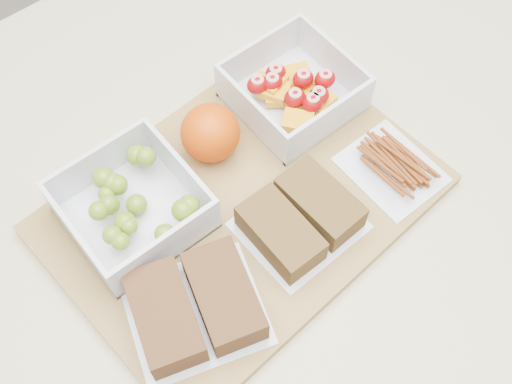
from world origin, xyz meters
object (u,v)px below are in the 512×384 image
(grape_container, at_px, (133,206))
(orange, at_px, (210,133))
(fruit_container, at_px, (293,91))
(cutting_board, at_px, (242,204))
(sandwich_bag_left, at_px, (195,307))
(sandwich_bag_center, at_px, (300,218))
(pretzel_bag, at_px, (393,164))

(grape_container, distance_m, orange, 0.12)
(grape_container, bearing_deg, fruit_container, 2.91)
(cutting_board, height_order, grape_container, grape_container)
(fruit_container, bearing_deg, sandwich_bag_left, -150.17)
(grape_container, height_order, sandwich_bag_left, grape_container)
(orange, bearing_deg, sandwich_bag_left, -131.46)
(fruit_container, distance_m, orange, 0.12)
(fruit_container, xyz_separation_m, orange, (-0.12, 0.01, 0.01))
(sandwich_bag_center, relative_size, pretzel_bag, 1.15)
(fruit_container, relative_size, sandwich_bag_center, 1.06)
(cutting_board, relative_size, orange, 6.05)
(orange, distance_m, sandwich_bag_center, 0.14)
(sandwich_bag_left, bearing_deg, fruit_container, 29.83)
(cutting_board, distance_m, fruit_container, 0.16)
(grape_container, relative_size, fruit_container, 1.02)
(grape_container, relative_size, sandwich_bag_center, 1.08)
(cutting_board, relative_size, grape_container, 3.04)
(sandwich_bag_left, bearing_deg, sandwich_bag_center, 3.73)
(cutting_board, bearing_deg, grape_container, 146.35)
(grape_container, relative_size, orange, 1.99)
(grape_container, bearing_deg, sandwich_bag_center, -42.76)
(sandwich_bag_center, bearing_deg, fruit_container, 52.27)
(orange, xyz_separation_m, sandwich_bag_center, (0.01, -0.14, -0.02))
(orange, distance_m, pretzel_bag, 0.21)
(sandwich_bag_left, xyz_separation_m, pretzel_bag, (0.28, -0.00, -0.01))
(cutting_board, bearing_deg, orange, 74.85)
(orange, height_order, sandwich_bag_left, orange)
(cutting_board, distance_m, pretzel_bag, 0.18)
(grape_container, distance_m, sandwich_bag_center, 0.18)
(orange, relative_size, sandwich_bag_left, 0.42)
(fruit_container, bearing_deg, sandwich_bag_center, -127.73)
(fruit_container, height_order, orange, orange)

